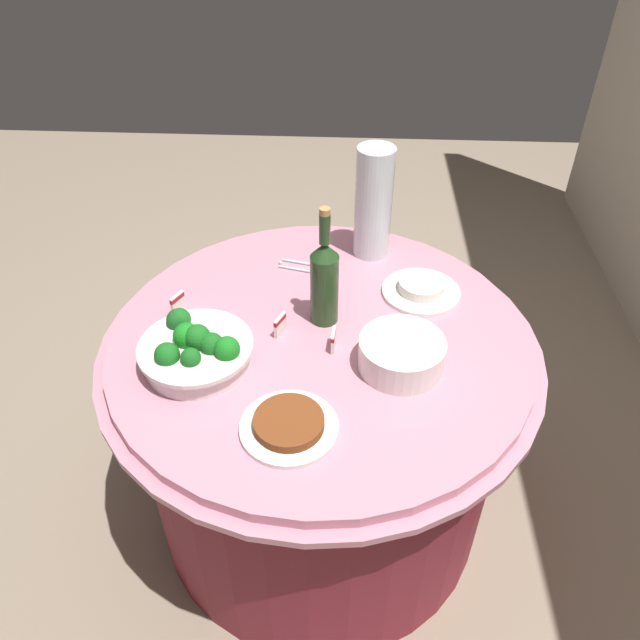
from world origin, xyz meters
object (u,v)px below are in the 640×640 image
Objects in this scene: decorative_fruit_vase at (373,208)px; food_plate_stir_fry at (289,425)px; broccoli_bowl at (196,350)px; serving_tongs at (303,267)px; label_placard_rear at (178,302)px; label_placard_mid at (333,339)px; wine_bottle at (324,280)px; label_placard_front at (280,324)px; food_plate_rice at (421,289)px; plate_stack at (401,354)px.

decorative_fruit_vase is 1.55× the size of food_plate_stir_fry.
broccoli_bowl is at bearing -39.44° from decorative_fruit_vase.
broccoli_bowl reaches higher than serving_tongs.
label_placard_mid is at bearing 73.29° from label_placard_rear.
broccoli_bowl is at bearing -77.66° from label_placard_mid.
wine_bottle is 0.41m from food_plate_stir_fry.
food_plate_stir_fry is 4.00× the size of label_placard_mid.
broccoli_bowl is at bearing 25.00° from label_placard_rear.
food_plate_rice is at bearing 116.81° from label_placard_front.
label_placard_rear is at bearing -139.81° from food_plate_stir_fry.
wine_bottle is 0.41m from label_placard_rear.
food_plate_stir_fry is 4.00× the size of label_placard_rear.
broccoli_bowl is at bearing -56.72° from label_placard_front.
decorative_fruit_vase is 6.18× the size of label_placard_mid.
plate_stack reaches higher than label_placard_rear.
label_placard_mid is (-0.07, 0.33, -0.01)m from broccoli_bowl.
wine_bottle is at bearing -131.27° from plate_stack.
wine_bottle is at bearing 119.29° from label_placard_front.
plate_stack is at bearing 71.53° from label_placard_mid.
label_placard_mid is at bearing 102.34° from broccoli_bowl.
wine_bottle is 6.11× the size of label_placard_front.
label_placard_mid is (-0.06, -0.17, -0.01)m from plate_stack.
broccoli_bowl is at bearing -58.14° from wine_bottle.
food_plate_stir_fry is at bearing -17.79° from label_placard_mid.
food_plate_rice reaches higher than serving_tongs.
decorative_fruit_vase reaches higher than food_plate_rice.
decorative_fruit_vase is 0.48m from label_placard_mid.
serving_tongs is at bearing 151.67° from broccoli_bowl.
food_plate_rice is 0.42m from label_placard_front.
broccoli_bowl is at bearing -28.33° from serving_tongs.
wine_bottle is 0.28m from serving_tongs.
wine_bottle is (-0.19, 0.30, 0.08)m from broccoli_bowl.
food_plate_rice is 0.61m from food_plate_stir_fry.
decorative_fruit_vase is (-0.52, 0.43, 0.11)m from broccoli_bowl.
food_plate_rice is at bearing 119.09° from broccoli_bowl.
wine_bottle is at bearing -166.13° from label_placard_mid.
plate_stack is at bearing 130.42° from food_plate_stir_fry.
food_plate_stir_fry is (0.72, -0.19, -0.14)m from decorative_fruit_vase.
label_placard_rear is (0.23, -0.32, 0.03)m from serving_tongs.
wine_bottle reaches higher than plate_stack.
broccoli_bowl is 0.32m from food_plate_stir_fry.
label_placard_front is (-0.11, -0.31, -0.01)m from plate_stack.
decorative_fruit_vase is 0.27m from serving_tongs.
food_plate_rice is (0.21, 0.14, -0.14)m from decorative_fruit_vase.
decorative_fruit_vase reaches higher than plate_stack.
label_placard_front reaches higher than food_plate_rice.
wine_bottle is at bearing -20.79° from decorative_fruit_vase.
plate_stack is 0.49m from serving_tongs.
food_plate_rice is (-0.13, 0.27, -0.11)m from wine_bottle.
label_placard_front is at bearing -63.19° from food_plate_rice.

